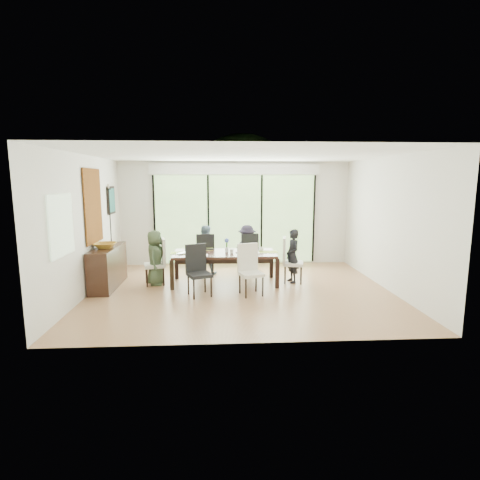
{
  "coord_description": "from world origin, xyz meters",
  "views": [
    {
      "loc": [
        -0.45,
        -7.34,
        2.21
      ],
      "look_at": [
        0.0,
        0.25,
        1.0
      ],
      "focal_mm": 28.0,
      "sensor_mm": 36.0,
      "label": 1
    }
  ],
  "objects": [
    {
      "name": "papers",
      "position": [
        0.39,
        0.51,
        0.68
      ],
      "size": [
        0.27,
        0.2,
        0.0
      ],
      "primitive_type": "cube",
      "color": "white",
      "rests_on": "table_top"
    },
    {
      "name": "wall_back",
      "position": [
        0.0,
        2.51,
        1.35
      ],
      "size": [
        6.0,
        0.02,
        2.7
      ],
      "primitive_type": "cube",
      "color": "silver",
      "rests_on": "floor"
    },
    {
      "name": "table_leg_bl",
      "position": [
        -1.39,
        0.99,
        0.31
      ],
      "size": [
        0.08,
        0.08,
        0.63
      ],
      "primitive_type": "cube",
      "color": "black",
      "rests_on": "floor"
    },
    {
      "name": "placemat_left",
      "position": [
        -1.26,
        0.56,
        0.68
      ],
      "size": [
        0.4,
        0.29,
        0.01
      ],
      "primitive_type": "cube",
      "color": "#96B842",
      "rests_on": "table_top"
    },
    {
      "name": "laptop",
      "position": [
        -1.16,
        0.46,
        0.69
      ],
      "size": [
        0.34,
        0.35,
        0.02
      ],
      "primitive_type": "imported",
      "rotation": [
        0.0,
        0.0,
        0.87
      ],
      "color": "silver",
      "rests_on": "table_top"
    },
    {
      "name": "table_top",
      "position": [
        -0.31,
        0.56,
        0.65
      ],
      "size": [
        2.18,
        1.0,
        0.05
      ],
      "primitive_type": "cube",
      "color": "black",
      "rests_on": "floor"
    },
    {
      "name": "mullion_c",
      "position": [
        0.7,
        2.46,
        1.2
      ],
      "size": [
        0.05,
        0.04,
        2.3
      ],
      "primitive_type": "cube",
      "color": "black",
      "rests_on": "wall_back"
    },
    {
      "name": "candlestick_pan",
      "position": [
        -2.76,
        0.8,
        2.03
      ],
      "size": [
        0.09,
        0.09,
        0.03
      ],
      "primitive_type": "cylinder",
      "color": "black",
      "rests_on": "sideboard"
    },
    {
      "name": "chair_near_right",
      "position": [
        0.19,
        -0.31,
        0.5
      ],
      "size": [
        0.52,
        0.52,
        1.0
      ],
      "primitive_type": null,
      "rotation": [
        0.0,
        0.0,
        0.28
      ],
      "color": "white",
      "rests_on": "floor"
    },
    {
      "name": "sideboard",
      "position": [
        -2.76,
        0.45,
        0.42
      ],
      "size": [
        0.42,
        1.5,
        0.84
      ],
      "primitive_type": "cube",
      "color": "black",
      "rests_on": "floor"
    },
    {
      "name": "hyacinth_blooms",
      "position": [
        -0.26,
        0.61,
        0.94
      ],
      "size": [
        0.1,
        0.1,
        0.1
      ],
      "primitive_type": "sphere",
      "color": "#4A5CB9",
      "rests_on": "table_top"
    },
    {
      "name": "table_leg_fl",
      "position": [
        -1.39,
        0.13,
        0.31
      ],
      "size": [
        0.08,
        0.08,
        0.63
      ],
      "primitive_type": "cube",
      "color": "black",
      "rests_on": "floor"
    },
    {
      "name": "table_leg_br",
      "position": [
        0.77,
        0.99,
        0.31
      ],
      "size": [
        0.08,
        0.08,
        0.63
      ],
      "primitive_type": "cube",
      "color": "black",
      "rests_on": "floor"
    },
    {
      "name": "chair_right_end",
      "position": [
        1.19,
        0.56,
        0.5
      ],
      "size": [
        0.49,
        0.49,
        1.0
      ],
      "primitive_type": null,
      "rotation": [
        0.0,
        0.0,
        1.37
      ],
      "color": "white",
      "rests_on": "floor"
    },
    {
      "name": "floor",
      "position": [
        0.0,
        0.0,
        -0.01
      ],
      "size": [
        6.0,
        5.0,
        0.01
      ],
      "primitive_type": "cube",
      "color": "brown",
      "rests_on": "ground"
    },
    {
      "name": "foliage_left",
      "position": [
        -1.8,
        5.2,
        1.44
      ],
      "size": [
        3.2,
        3.2,
        3.2
      ],
      "primitive_type": "sphere",
      "color": "#14380F",
      "rests_on": "ground"
    },
    {
      "name": "chair_left_end",
      "position": [
        -1.81,
        0.56,
        0.5
      ],
      "size": [
        0.5,
        0.5,
        1.0
      ],
      "primitive_type": null,
      "rotation": [
        0.0,
        0.0,
        -1.34
      ],
      "color": "white",
      "rests_on": "floor"
    },
    {
      "name": "tablet_far_r",
      "position": [
        0.19,
        0.91,
        0.69
      ],
      "size": [
        0.22,
        0.15,
        0.01
      ],
      "primitive_type": "cube",
      "color": "black",
      "rests_on": "table_top"
    },
    {
      "name": "person_far_right",
      "position": [
        0.24,
        1.39,
        0.59
      ],
      "size": [
        0.58,
        0.41,
        1.17
      ],
      "primitive_type": "imported",
      "rotation": [
        0.0,
        0.0,
        3.02
      ],
      "color": "black",
      "rests_on": "floor"
    },
    {
      "name": "placemat_far_l",
      "position": [
        -0.76,
        0.96,
        0.68
      ],
      "size": [
        0.4,
        0.29,
        0.01
      ],
      "primitive_type": "cube",
      "color": "#94A63B",
      "rests_on": "table_top"
    },
    {
      "name": "person_right_end",
      "position": [
        1.17,
        0.56,
        0.59
      ],
      "size": [
        0.44,
        0.6,
        1.17
      ],
      "primitive_type": "imported",
      "rotation": [
        0.0,
        0.0,
        -1.38
      ],
      "color": "black",
      "rests_on": "floor"
    },
    {
      "name": "platter_base",
      "position": [
        -0.86,
        0.26,
        0.7
      ],
      "size": [
        0.24,
        0.24,
        0.02
      ],
      "primitive_type": "cube",
      "color": "white",
      "rests_on": "table_top"
    },
    {
      "name": "book",
      "position": [
        -0.06,
        0.61,
        0.69
      ],
      "size": [
        0.19,
        0.23,
        0.02
      ],
      "primitive_type": "imported",
      "rotation": [
        0.0,
        0.0,
        -0.2
      ],
      "color": "white",
      "rests_on": "table_top"
    },
    {
      "name": "placemat_paper",
      "position": [
        -0.86,
        0.26,
        0.68
      ],
      "size": [
        0.4,
        0.29,
        0.01
      ],
      "primitive_type": "cube",
      "color": "white",
      "rests_on": "table_top"
    },
    {
      "name": "ceiling",
      "position": [
        0.0,
        0.0,
        2.71
      ],
      "size": [
        6.0,
        5.0,
        0.01
      ],
      "primitive_type": "cube",
      "color": "white",
      "rests_on": "wall_back"
    },
    {
      "name": "cup_a",
      "position": [
        -1.01,
        0.71,
        0.72
      ],
      "size": [
        0.16,
        0.16,
        0.09
      ],
      "primitive_type": "imported",
      "rotation": [
        0.0,
        0.0,
        0.84
      ],
      "color": "white",
      "rests_on": "table_top"
    },
    {
      "name": "placemat_far_r",
      "position": [
        0.24,
        0.96,
        0.68
      ],
      "size": [
        0.4,
        0.29,
        0.01
      ],
      "primitive_type": "cube",
      "color": "#85C546",
      "rests_on": "table_top"
    },
    {
      "name": "tablet_far_l",
      "position": [
        -0.66,
        0.91,
        0.69
      ],
      "size": [
        0.24,
        0.16,
        0.01
      ],
      "primitive_type": "cube",
      "color": "black",
      "rests_on": "table_top"
    },
    {
      "name": "table_leg_fr",
      "position": [
        0.77,
        0.13,
        0.31
      ],
      "size": [
        0.08,
        0.08,
        0.63
      ],
      "primitive_type": "cube",
      "color": "black",
      "rests_on": "floor"
    },
    {
      "name": "foliage_mid",
      "position": [
        0.4,
        5.8,
        1.8
      ],
      "size": [
        4.0,
        4.0,
        4.0
      ],
      "primitive_type": "sphere",
      "color": "#14380F",
      "rests_on": "ground"
    },
    {
      "name": "wall_front",
      "position": [
        0.0,
        -2.51,
        1.35
      ],
      "size": [
        6.0,
        0.02,
        2.7
      ],
      "primitive_type": "cube",
      "color": "beige",
      "rests_on": "floor"
    },
    {
      "name": "glass_doors",
      "position": [
        0.0,
        2.47,
        1.2
      ],
      "size": [
        4.2,
        0.02,
        2.3
      ],
      "primitive_type": "cube",
      "color": "#598C3F",
      "rests_on": "wall_back"
    },
    {
      "name": "wall_right",
      "position": [
        3.01,
        0.0,
        1.35
      ],
      "size": [
        0.02,
        5.0,
        2.7
      ],
      "primitive_type": "cube",
      "color": "silver",
      "rests_on": "floor"
    },
    {
      "name": "hyacinth_stems",
      "position": [
        -0.26,
        0.61,
        0.84
      ],
      "size": [
        0.04,
        0.04,
        0.15
      ],
      "primitive_type": "cylinder",
      "color": "#337226",
      "rests_on": "table_top"
    },
    {
      "name": "art_frame",
      "position": [
        -2.97,
        1.7,
        1.75
      ],
      "size": [
        0.03,
        0.55,
        0.65
      ],
      "primitive_type": "cube",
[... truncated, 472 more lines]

